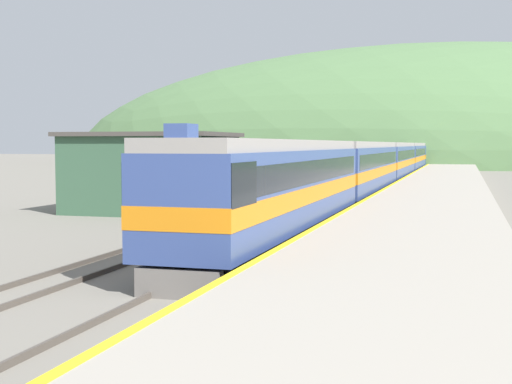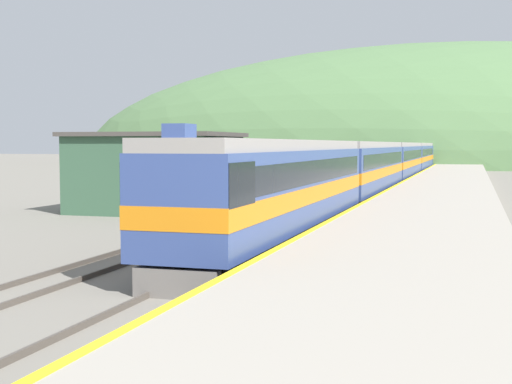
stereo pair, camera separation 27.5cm
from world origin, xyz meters
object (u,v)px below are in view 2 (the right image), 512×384
object	(u,v)px
carriage_second	(365,169)
carriage_fourth	(417,157)
carriage_third	(399,161)
express_train_lead_car	(279,188)
carriage_fifth	(428,155)

from	to	relation	value
carriage_second	carriage_fourth	xyz separation A→B (m)	(0.00, 47.78, 0.00)
carriage_third	express_train_lead_car	bearing A→B (deg)	-90.00
carriage_third	carriage_fourth	world-z (taller)	same
carriage_second	express_train_lead_car	bearing A→B (deg)	-90.00
carriage_fourth	express_train_lead_car	bearing A→B (deg)	-90.00
carriage_third	carriage_fourth	size ratio (longest dim) A/B	1.00
carriage_third	carriage_fifth	size ratio (longest dim) A/B	1.00
carriage_second	carriage_fourth	bearing A→B (deg)	90.00
express_train_lead_car	carriage_second	world-z (taller)	express_train_lead_car
carriage_second	carriage_fifth	world-z (taller)	same
carriage_second	carriage_fourth	size ratio (longest dim) A/B	1.00
carriage_second	carriage_fourth	distance (m)	47.78
express_train_lead_car	carriage_fourth	distance (m)	70.94
express_train_lead_car	carriage_fourth	bearing A→B (deg)	90.00
express_train_lead_car	carriage_fifth	world-z (taller)	express_train_lead_car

